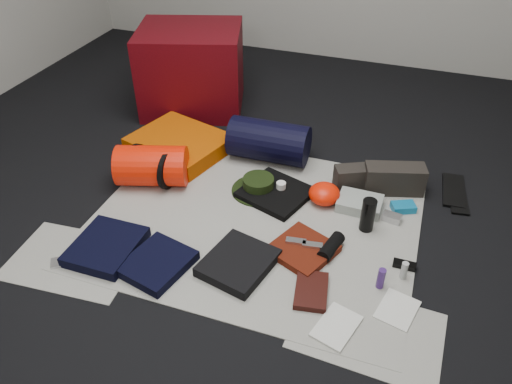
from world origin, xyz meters
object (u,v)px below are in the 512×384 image
(compact_camera, at_px, (392,218))
(red_cabinet, at_px, (192,69))
(sleeping_pad, at_px, (180,144))
(paperback_book, at_px, (311,291))
(stuff_sack, at_px, (152,166))
(water_bottle, at_px, (368,215))
(navy_duffel, at_px, (269,141))

(compact_camera, bearing_deg, red_cabinet, 160.58)
(sleeping_pad, xyz_separation_m, paperback_book, (1.04, -0.85, -0.03))
(sleeping_pad, bearing_deg, compact_camera, -10.55)
(stuff_sack, distance_m, compact_camera, 1.30)
(red_cabinet, height_order, compact_camera, red_cabinet)
(stuff_sack, distance_m, paperback_book, 1.15)
(red_cabinet, relative_size, water_bottle, 3.79)
(red_cabinet, distance_m, navy_duffel, 0.87)
(navy_duffel, distance_m, compact_camera, 0.84)
(stuff_sack, bearing_deg, navy_duffel, 39.84)
(paperback_book, bearing_deg, sleeping_pad, 131.26)
(navy_duffel, relative_size, water_bottle, 2.64)
(sleeping_pad, height_order, water_bottle, water_bottle)
(water_bottle, bearing_deg, navy_duffel, 145.72)
(red_cabinet, distance_m, paperback_book, 1.88)
(red_cabinet, xyz_separation_m, water_bottle, (1.36, -0.92, -0.18))
(stuff_sack, height_order, compact_camera, stuff_sack)
(water_bottle, bearing_deg, stuff_sack, 179.83)
(water_bottle, distance_m, compact_camera, 0.17)
(water_bottle, bearing_deg, red_cabinet, 145.84)
(compact_camera, height_order, paperback_book, compact_camera)
(red_cabinet, xyz_separation_m, compact_camera, (1.47, -0.82, -0.25))
(water_bottle, height_order, compact_camera, water_bottle)
(red_cabinet, relative_size, stuff_sack, 1.75)
(compact_camera, bearing_deg, paperback_book, -104.16)
(sleeping_pad, xyz_separation_m, water_bottle, (1.19, -0.35, 0.04))
(water_bottle, bearing_deg, compact_camera, 43.23)
(red_cabinet, bearing_deg, compact_camera, -46.34)
(stuff_sack, xyz_separation_m, compact_camera, (1.29, 0.10, -0.09))
(water_bottle, relative_size, paperback_book, 0.83)
(sleeping_pad, distance_m, water_bottle, 1.24)
(sleeping_pad, bearing_deg, red_cabinet, 106.50)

